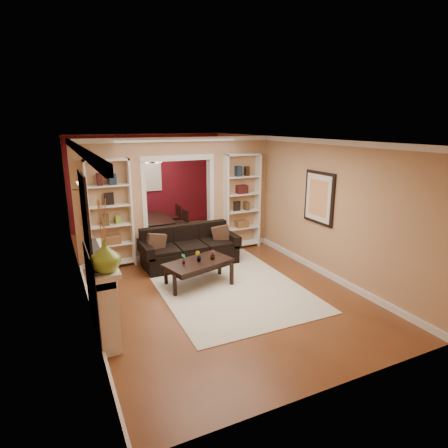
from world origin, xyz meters
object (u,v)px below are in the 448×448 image
bookshelf_left (110,215)px  fireplace (103,293)px  sofa (190,246)px  dining_table (156,227)px  coffee_table (199,273)px  bookshelf_right (242,202)px

bookshelf_left → fireplace: bookshelf_left is taller
sofa → dining_table: sofa is taller
sofa → coffee_table: size_ratio=1.68×
bookshelf_left → bookshelf_right: 3.10m
coffee_table → sofa: bearing=62.5°
sofa → fireplace: fireplace is taller
bookshelf_right → fireplace: size_ratio=1.35×
fireplace → sofa: bearing=43.3°
bookshelf_right → dining_table: (-1.69, 1.80, -0.89)m
bookshelf_left → sofa: bearing=-20.8°
bookshelf_right → fireplace: bearing=-145.2°
sofa → dining_table: bearing=92.9°
dining_table → fireplace: bearing=155.7°
bookshelf_right → fireplace: bookshelf_right is taller
fireplace → bookshelf_right: bearing=34.8°
sofa → fireplace: (-2.07, -1.95, 0.17)m
dining_table → sofa: bearing=-177.1°
dining_table → bookshelf_left: bearing=141.9°
fireplace → dining_table: bearing=65.7°
bookshelf_left → fireplace: 2.65m
bookshelf_left → dining_table: 2.45m
bookshelf_left → dining_table: bearing=51.9°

